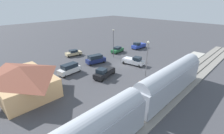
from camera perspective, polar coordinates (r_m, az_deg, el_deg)
The scene contains 16 objects.
ground_plane at distance 40.15m, azimuth 4.49°, elevation 0.70°, with size 200.00×200.00×0.00m, color #424247.
railway_track at distance 33.79m, azimuth 23.05°, elevation -5.34°, with size 4.80×70.00×0.30m.
platform at distance 35.12m, azimuth 17.09°, elevation -3.31°, with size 3.20×46.00×0.30m.
passenger_train at distance 21.17m, azimuth 8.89°, elevation -12.23°, with size 2.93×36.08×4.98m.
station_building at distance 31.05m, azimuth -29.11°, elevation -3.85°, with size 12.47×8.95×4.92m.
pedestrian_on_platform at distance 40.39m, azimuth 22.38°, elevation 1.09°, with size 0.36×0.36×1.71m.
pedestrian_waiting_far at distance 28.67m, azimuth 9.68°, elevation -6.07°, with size 0.36×0.36×1.71m.
pickup_black at distance 33.47m, azimuth -2.76°, elevation -1.92°, with size 3.04×5.69×2.14m.
suv_white at distance 36.12m, azimuth -14.77°, elevation -0.58°, with size 2.32×5.03×2.22m.
pickup_blue at distance 54.71m, azimuth 9.35°, elevation 7.52°, with size 2.21×5.49×2.14m.
suv_navy at distance 40.90m, azimuth -5.79°, elevation 2.78°, with size 2.97×5.21×2.22m.
sedan_tan at distance 47.86m, azimuth -13.39°, elevation 4.87°, with size 2.59×4.75×1.74m.
pickup_silver at distance 40.26m, azimuth 7.58°, elevation 2.19°, with size 5.66×3.20×2.14m.
sedan_green at distance 49.73m, azimuth 1.90°, elevation 6.13°, with size 2.47×4.72×1.74m.
light_pole_near_platform at distance 33.23m, azimuth 12.29°, elevation 4.29°, with size 0.44×0.44×7.53m.
light_pole_lot_center at distance 44.16m, azimuth 0.50°, elevation 9.47°, with size 0.44×0.44×7.83m.
Camera 1 is at (-23.71, 28.83, 14.78)m, focal length 25.99 mm.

